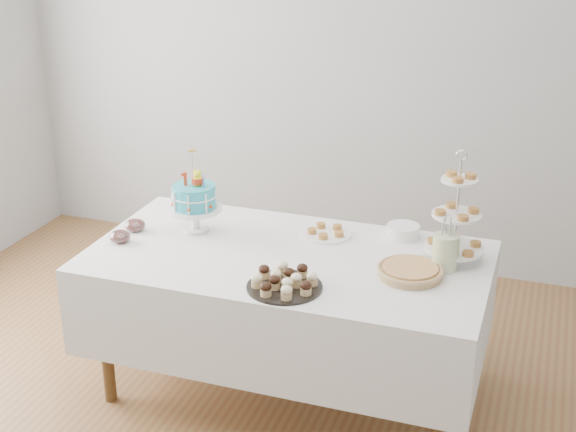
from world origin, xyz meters
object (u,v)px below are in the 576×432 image
(cupcake_tray, at_px, (285,280))
(jam_bowl_a, at_px, (120,237))
(birthday_cake, at_px, (195,210))
(tiered_stand, at_px, (457,215))
(utensil_pitcher, at_px, (445,251))
(pastry_plate, at_px, (326,232))
(pie, at_px, (410,271))
(table, at_px, (287,297))
(jam_bowl_b, at_px, (135,225))
(plate_stack, at_px, (403,231))

(cupcake_tray, bearing_deg, jam_bowl_a, 167.71)
(cupcake_tray, bearing_deg, birthday_cake, 144.57)
(tiered_stand, relative_size, utensil_pitcher, 2.09)
(tiered_stand, height_order, utensil_pitcher, tiered_stand)
(jam_bowl_a, distance_m, utensil_pitcher, 1.59)
(cupcake_tray, relative_size, utensil_pitcher, 1.29)
(cupcake_tray, distance_m, pastry_plate, 0.62)
(pie, bearing_deg, table, 176.58)
(tiered_stand, height_order, jam_bowl_b, tiered_stand)
(jam_bowl_b, bearing_deg, plate_stack, 15.52)
(pie, bearing_deg, pastry_plate, 146.48)
(birthday_cake, distance_m, tiered_stand, 1.31)
(tiered_stand, xyz_separation_m, jam_bowl_a, (-1.60, -0.33, -0.20))
(utensil_pitcher, bearing_deg, table, 164.62)
(cupcake_tray, bearing_deg, jam_bowl_b, 159.20)
(pie, xyz_separation_m, jam_bowl_b, (-1.44, 0.06, 0.00))
(jam_bowl_a, distance_m, jam_bowl_b, 0.15)
(jam_bowl_b, bearing_deg, tiered_stand, 6.35)
(jam_bowl_a, bearing_deg, pie, 3.57)
(birthday_cake, relative_size, jam_bowl_a, 4.07)
(plate_stack, bearing_deg, jam_bowl_b, -164.48)
(jam_bowl_b, relative_size, utensil_pitcher, 0.41)
(tiered_stand, xyz_separation_m, pastry_plate, (-0.65, 0.09, -0.21))
(table, bearing_deg, tiered_stand, 15.03)
(pie, relative_size, jam_bowl_a, 2.92)
(cupcake_tray, distance_m, utensil_pitcher, 0.76)
(pie, relative_size, tiered_stand, 0.56)
(pastry_plate, bearing_deg, plate_stack, 15.56)
(pie, distance_m, pastry_plate, 0.59)
(birthday_cake, height_order, tiered_stand, tiered_stand)
(jam_bowl_a, bearing_deg, plate_stack, 21.45)
(cupcake_tray, bearing_deg, table, 106.92)
(table, relative_size, tiered_stand, 3.51)
(table, distance_m, tiered_stand, 0.91)
(table, height_order, jam_bowl_a, jam_bowl_a)
(utensil_pitcher, bearing_deg, plate_stack, 107.48)
(tiered_stand, bearing_deg, table, -164.97)
(cupcake_tray, height_order, tiered_stand, tiered_stand)
(cupcake_tray, distance_m, pie, 0.58)
(cupcake_tray, bearing_deg, pastry_plate, 89.15)
(pastry_plate, xyz_separation_m, jam_bowl_b, (-0.95, -0.26, 0.01))
(table, height_order, jam_bowl_b, jam_bowl_b)
(pastry_plate, height_order, jam_bowl_a, jam_bowl_a)
(pie, relative_size, utensil_pitcher, 1.16)
(pie, distance_m, utensil_pitcher, 0.20)
(jam_bowl_b, distance_m, utensil_pitcher, 1.58)
(plate_stack, distance_m, utensil_pitcher, 0.40)
(jam_bowl_b, bearing_deg, utensil_pitcher, 2.30)
(table, xyz_separation_m, jam_bowl_b, (-0.84, 0.03, 0.26))
(pastry_plate, relative_size, jam_bowl_a, 2.41)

